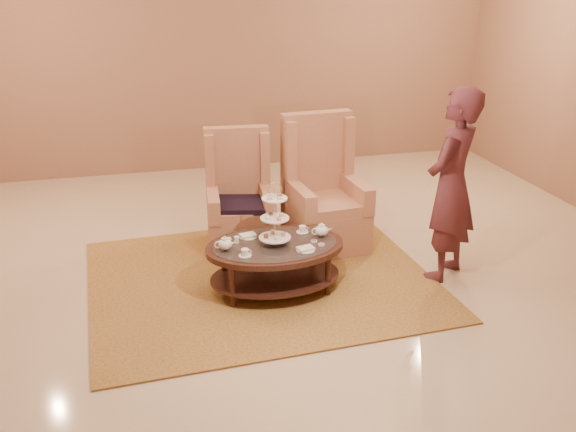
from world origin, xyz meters
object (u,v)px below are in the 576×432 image
object	(u,v)px
armchair_right	(323,203)
person	(451,186)
tea_table	(275,252)
armchair_left	(240,208)

from	to	relation	value
armchair_right	person	size ratio (longest dim) A/B	0.76
tea_table	armchair_left	bearing A→B (deg)	96.19
tea_table	person	world-z (taller)	person
person	tea_table	bearing A→B (deg)	-42.71
person	armchair_right	bearing A→B (deg)	-87.01
person	armchair_left	bearing A→B (deg)	-73.26
tea_table	armchair_right	size ratio (longest dim) A/B	0.91
armchair_left	person	distance (m)	2.21
armchair_left	armchair_right	bearing A→B (deg)	-6.59
armchair_left	person	size ratio (longest dim) A/B	0.68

